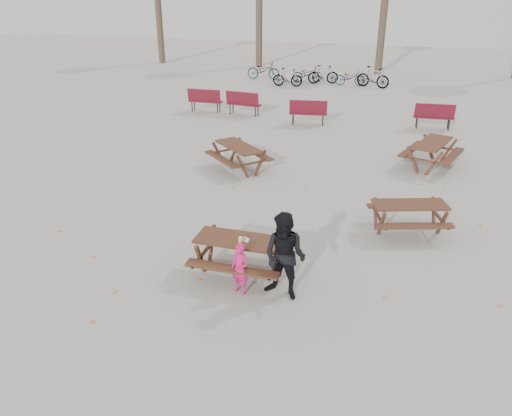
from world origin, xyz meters
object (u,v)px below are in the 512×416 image
(picnic_table_north, at_px, (239,158))
(picnic_table_east, at_px, (408,218))
(adult, at_px, (285,257))
(picnic_table_far, at_px, (431,155))
(main_picnic_table, at_px, (242,248))
(food_tray, at_px, (244,240))
(soda_bottle, at_px, (240,241))
(child, at_px, (240,269))

(picnic_table_north, bearing_deg, picnic_table_east, 11.90)
(adult, height_order, picnic_table_far, adult)
(main_picnic_table, height_order, picnic_table_east, main_picnic_table)
(main_picnic_table, xyz_separation_m, picnic_table_north, (-1.94, 5.71, -0.20))
(main_picnic_table, xyz_separation_m, adult, (0.99, -0.53, 0.25))
(food_tray, height_order, picnic_table_far, picnic_table_far)
(main_picnic_table, relative_size, picnic_table_east, 1.09)
(soda_bottle, bearing_deg, food_tray, 81.66)
(main_picnic_table, relative_size, adult, 1.07)
(main_picnic_table, distance_m, picnic_table_north, 6.03)
(child, relative_size, adult, 0.61)
(adult, xyz_separation_m, picnic_table_far, (2.75, 8.15, -0.43))
(main_picnic_table, distance_m, food_tray, 0.22)
(adult, bearing_deg, main_picnic_table, 164.69)
(child, distance_m, picnic_table_far, 9.01)
(adult, xyz_separation_m, picnic_table_north, (-2.93, 6.23, -0.45))
(soda_bottle, distance_m, adult, 0.99)
(food_tray, height_order, soda_bottle, soda_bottle)
(main_picnic_table, bearing_deg, soda_bottle, -77.86)
(picnic_table_far, bearing_deg, main_picnic_table, 172.01)
(soda_bottle, xyz_separation_m, picnic_table_far, (3.69, 7.84, -0.44))
(picnic_table_north, distance_m, picnic_table_far, 6.00)
(main_picnic_table, height_order, adult, adult)
(child, height_order, picnic_table_east, child)
(main_picnic_table, distance_m, soda_bottle, 0.34)
(soda_bottle, xyz_separation_m, picnic_table_east, (3.08, 3.04, -0.49))
(food_tray, bearing_deg, picnic_table_far, 64.43)
(food_tray, bearing_deg, adult, -27.72)
(adult, bearing_deg, picnic_table_north, 127.82)
(soda_bottle, bearing_deg, picnic_table_east, 44.64)
(main_picnic_table, xyz_separation_m, food_tray, (0.07, -0.04, 0.21))
(soda_bottle, relative_size, picnic_table_far, 0.09)
(child, height_order, picnic_table_north, child)
(adult, height_order, picnic_table_east, adult)
(picnic_table_east, distance_m, picnic_table_north, 5.83)
(main_picnic_table, height_order, food_tray, food_tray)
(picnic_table_east, bearing_deg, picnic_table_north, 132.39)
(main_picnic_table, relative_size, food_tray, 10.00)
(soda_bottle, distance_m, child, 0.56)
(food_tray, distance_m, adult, 1.04)
(soda_bottle, distance_m, picnic_table_north, 6.27)
(food_tray, xyz_separation_m, soda_bottle, (-0.03, -0.18, 0.05))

